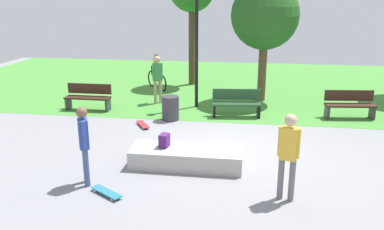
{
  "coord_description": "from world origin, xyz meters",
  "views": [
    {
      "loc": [
        0.55,
        -10.12,
        3.97
      ],
      "look_at": [
        -0.87,
        -0.43,
        1.01
      ],
      "focal_mm": 37.71,
      "sensor_mm": 36.0,
      "label": 1
    }
  ],
  "objects": [
    {
      "name": "skater_watching",
      "position": [
        1.35,
        -2.66,
        1.06
      ],
      "size": [
        0.42,
        0.28,
        1.79
      ],
      "color": "slate",
      "rests_on": "ground_plane"
    },
    {
      "name": "park_bench_by_oak",
      "position": [
        -5.07,
        3.01,
        0.48
      ],
      "size": [
        1.6,
        0.48,
        0.91
      ],
      "color": "#331E14",
      "rests_on": "ground_plane"
    },
    {
      "name": "grass_lawn",
      "position": [
        0.0,
        8.09,
        0.0
      ],
      "size": [
        26.6,
        11.83,
        0.01
      ],
      "primitive_type": "cube",
      "color": "#478C38",
      "rests_on": "ground_plane"
    },
    {
      "name": "skateboard_by_ledge",
      "position": [
        -2.27,
        -3.0,
        0.06
      ],
      "size": [
        0.78,
        0.6,
        0.08
      ],
      "color": "teal",
      "rests_on": "ground_plane"
    },
    {
      "name": "pedestrian_with_backpack",
      "position": [
        -2.85,
        4.24,
        1.08
      ],
      "size": [
        0.44,
        0.45,
        1.78
      ],
      "color": "tan",
      "rests_on": "ground_plane"
    },
    {
      "name": "cyclist_on_bicycle",
      "position": [
        -3.44,
        6.63,
        0.63
      ],
      "size": [
        1.17,
        1.47,
        1.52
      ],
      "color": "black",
      "rests_on": "ground_plane"
    },
    {
      "name": "park_bench_center_lawn",
      "position": [
        0.14,
        2.93,
        0.48
      ],
      "size": [
        1.64,
        0.64,
        0.91
      ],
      "color": "#1E4223",
      "rests_on": "ground_plane"
    },
    {
      "name": "trash_bin",
      "position": [
        -1.97,
        2.24,
        0.39
      ],
      "size": [
        0.55,
        0.55,
        0.79
      ],
      "primitive_type": "cylinder",
      "color": "#333338",
      "rests_on": "ground_plane"
    },
    {
      "name": "ground_plane",
      "position": [
        0.0,
        0.0,
        0.0
      ],
      "size": [
        28.0,
        28.0,
        0.0
      ],
      "primitive_type": "plane",
      "color": "gray"
    },
    {
      "name": "concrete_ledge",
      "position": [
        -0.87,
        -1.32,
        0.22
      ],
      "size": [
        2.65,
        0.95,
        0.43
      ],
      "primitive_type": "cube",
      "color": "#A8A59E",
      "rests_on": "ground_plane"
    },
    {
      "name": "lamp_post",
      "position": [
        -1.34,
        3.95,
        2.6
      ],
      "size": [
        0.28,
        0.28,
        4.29
      ],
      "color": "black",
      "rests_on": "ground_plane"
    },
    {
      "name": "tree_broad_elm",
      "position": [
        1.0,
        5.23,
        3.17
      ],
      "size": [
        2.5,
        2.5,
        4.45
      ],
      "color": "brown",
      "rests_on": "grass_lawn"
    },
    {
      "name": "backpack_on_ledge",
      "position": [
        -1.41,
        -1.26,
        0.59
      ],
      "size": [
        0.24,
        0.31,
        0.32
      ],
      "primitive_type": "cube",
      "rotation": [
        0.0,
        0.0,
        1.41
      ],
      "color": "#4C1E66",
      "rests_on": "concrete_ledge"
    },
    {
      "name": "park_bench_near_path",
      "position": [
        3.84,
        3.3,
        0.48
      ],
      "size": [
        1.64,
        0.65,
        0.91
      ],
      "color": "#331E14",
      "rests_on": "ground_plane"
    },
    {
      "name": "skateboard_spare",
      "position": [
        -2.69,
        1.44,
        0.06
      ],
      "size": [
        0.59,
        0.79,
        0.08
      ],
      "color": "#A5262D",
      "rests_on": "ground_plane"
    },
    {
      "name": "skater_performing_trick",
      "position": [
        -2.85,
        -2.57,
        1.02
      ],
      "size": [
        0.32,
        0.4,
        1.73
      ],
      "color": "#3F5184",
      "rests_on": "ground_plane"
    }
  ]
}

